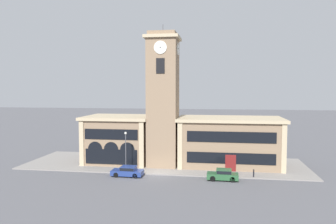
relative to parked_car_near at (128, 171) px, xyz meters
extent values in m
plane|color=#56565B|center=(3.79, 1.16, -0.73)|extent=(300.00, 300.00, 0.00)
cube|color=gray|center=(3.79, 7.88, -0.65)|extent=(43.56, 13.45, 0.15)
cube|color=#897056|center=(3.79, 6.54, 8.93)|extent=(4.44, 4.44, 19.31)
cube|color=tan|center=(3.79, 6.54, 18.81)|extent=(5.14, 5.14, 0.45)
cube|color=#897056|center=(3.79, 6.54, 19.34)|extent=(4.08, 4.08, 0.60)
cylinder|color=#4C4C51|center=(3.79, 6.54, 20.24)|extent=(0.10, 0.10, 1.20)
cylinder|color=silver|center=(3.79, 4.27, 17.15)|extent=(1.88, 0.10, 1.88)
cylinder|color=black|center=(3.79, 4.20, 17.15)|extent=(0.15, 0.04, 0.15)
cylinder|color=silver|center=(6.06, 6.54, 17.15)|extent=(0.10, 1.88, 1.88)
cylinder|color=black|center=(6.13, 6.54, 17.15)|extent=(0.04, 0.15, 0.15)
cube|color=black|center=(3.79, 4.28, 14.51)|extent=(1.24, 0.10, 2.20)
cube|color=#897056|center=(-3.76, 8.46, 2.82)|extent=(10.06, 8.28, 7.08)
cube|color=tan|center=(-3.76, 8.46, 6.58)|extent=(10.76, 8.98, 0.45)
cube|color=tan|center=(-8.44, 4.26, 2.82)|extent=(0.70, 0.16, 7.08)
cube|color=tan|center=(0.92, 4.26, 2.82)|extent=(0.70, 0.16, 7.08)
cube|color=black|center=(-3.76, 4.28, 4.37)|extent=(8.25, 0.10, 1.56)
cube|color=black|center=(-3.76, 4.28, 0.97)|extent=(8.05, 0.10, 2.27)
cylinder|color=black|center=(-6.28, 4.27, 2.11)|extent=(2.21, 0.06, 2.21)
cylinder|color=black|center=(-3.76, 4.27, 2.11)|extent=(2.21, 0.06, 2.21)
cylinder|color=black|center=(-1.24, 4.27, 2.11)|extent=(2.21, 0.06, 2.21)
cube|color=#897056|center=(13.94, 8.46, 2.80)|extent=(15.26, 8.28, 7.05)
cube|color=tan|center=(13.94, 8.46, 6.55)|extent=(15.96, 8.98, 0.45)
cube|color=tan|center=(6.66, 4.26, 2.80)|extent=(0.70, 0.16, 7.05)
cube|color=tan|center=(21.22, 4.26, 2.80)|extent=(0.70, 0.16, 7.05)
cube|color=black|center=(13.94, 4.28, 4.35)|extent=(12.51, 0.10, 1.55)
cube|color=maroon|center=(13.94, 4.27, 0.54)|extent=(1.50, 0.12, 2.54)
cube|color=black|center=(13.94, 4.28, 1.30)|extent=(12.51, 0.10, 1.58)
cube|color=navy|center=(-0.06, 0.00, -0.21)|extent=(4.32, 1.97, 0.66)
cube|color=navy|center=(0.11, 0.00, 0.39)|extent=(2.09, 1.73, 0.53)
cube|color=black|center=(0.11, 0.00, 0.39)|extent=(2.01, 1.77, 0.40)
cylinder|color=black|center=(-1.41, -0.79, -0.38)|extent=(0.69, 0.24, 0.69)
cylinder|color=black|center=(-1.37, 0.86, -0.38)|extent=(0.69, 0.24, 0.69)
cylinder|color=black|center=(1.24, -0.86, -0.38)|extent=(0.69, 0.24, 0.69)
cylinder|color=black|center=(1.28, 0.79, -0.38)|extent=(0.69, 0.24, 0.69)
cube|color=#285633|center=(12.77, 0.00, -0.18)|extent=(4.08, 1.86, 0.71)
cube|color=#285633|center=(12.93, 0.00, 0.46)|extent=(1.97, 1.63, 0.56)
cube|color=black|center=(12.93, 0.00, 0.46)|extent=(1.90, 1.67, 0.42)
cylinder|color=black|center=(11.50, -0.74, -0.37)|extent=(0.72, 0.24, 0.72)
cylinder|color=black|center=(11.54, 0.80, -0.37)|extent=(0.72, 0.24, 0.72)
cylinder|color=black|center=(14.00, -0.80, -0.37)|extent=(0.72, 0.24, 0.72)
cylinder|color=black|center=(14.04, 0.74, -0.37)|extent=(0.72, 0.24, 0.72)
cylinder|color=#4C4C51|center=(-0.71, 1.61, 2.11)|extent=(0.12, 0.12, 5.37)
sphere|color=silver|center=(-0.71, 1.61, 4.97)|extent=(0.36, 0.36, 0.36)
cylinder|color=black|center=(16.88, 1.66, -0.13)|extent=(0.18, 0.18, 0.90)
sphere|color=black|center=(16.88, 1.66, 0.41)|extent=(0.16, 0.16, 0.16)
camera|label=1|loc=(12.04, -42.55, 11.17)|focal=35.00mm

